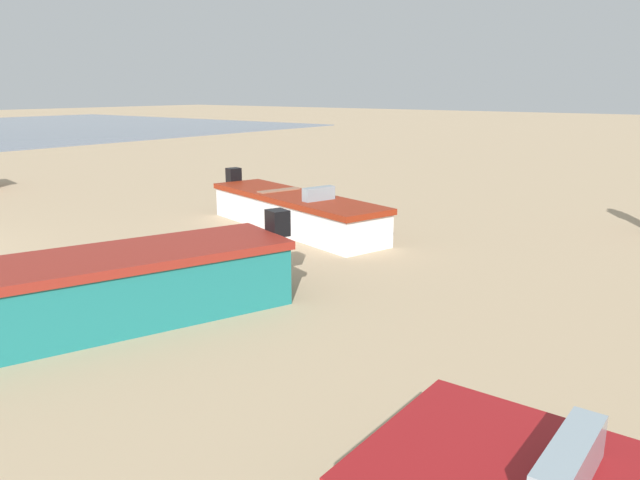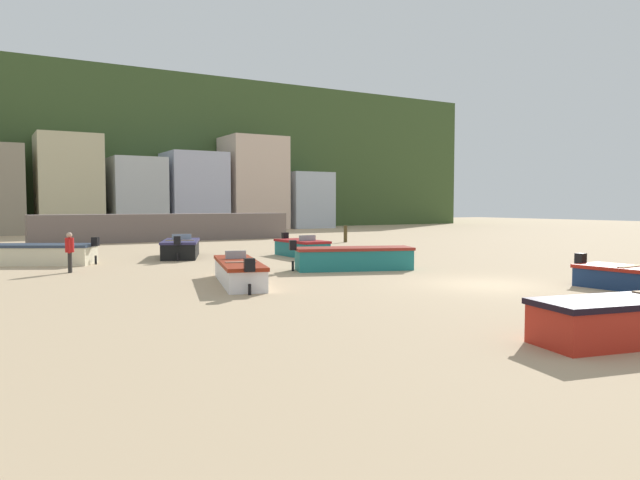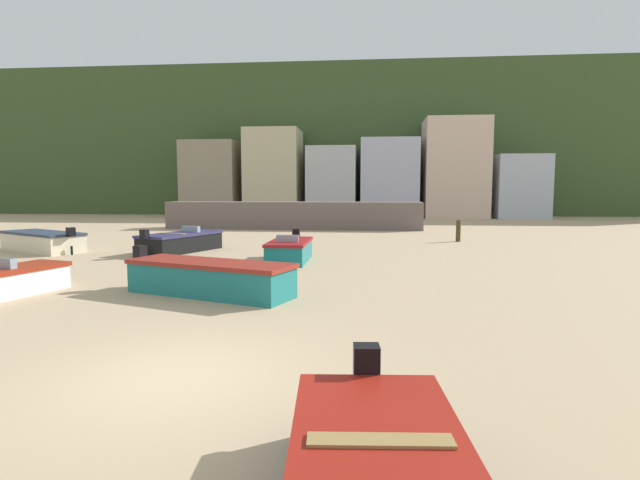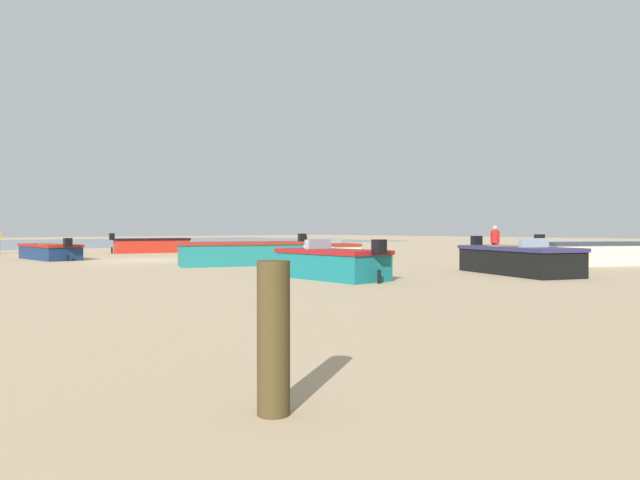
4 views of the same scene
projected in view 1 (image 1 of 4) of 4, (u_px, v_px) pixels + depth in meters
name	position (u px, v px, depth m)	size (l,w,h in m)	color
boat_white_0	(294.00, 211.00, 13.57)	(2.61, 5.41, 1.11)	white
boat_teal_2	(111.00, 288.00, 8.12)	(5.17, 3.04, 1.27)	#1C7272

